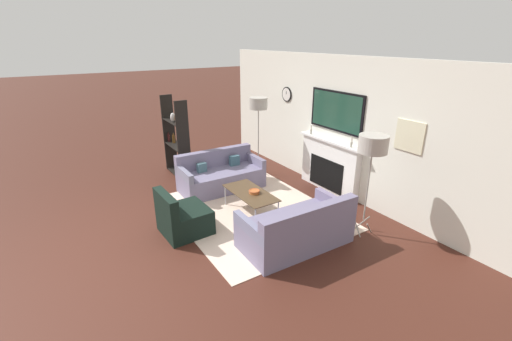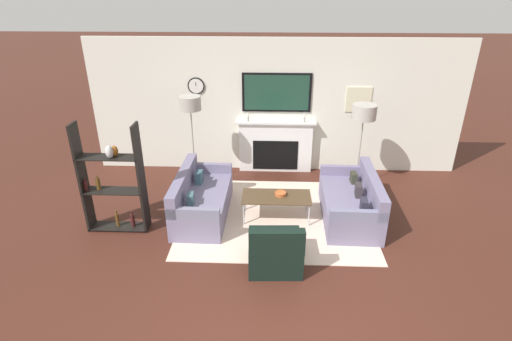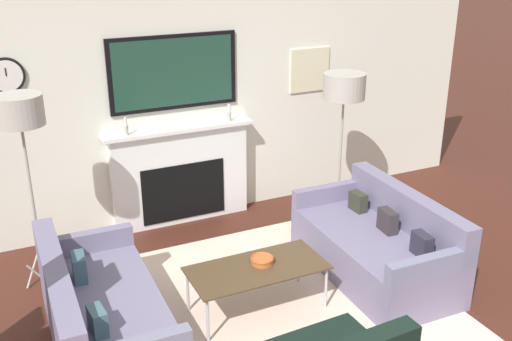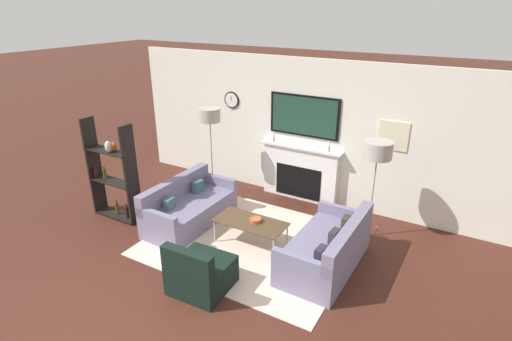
{
  "view_description": "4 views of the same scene",
  "coord_description": "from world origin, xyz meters",
  "px_view_note": "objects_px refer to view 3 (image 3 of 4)",
  "views": [
    {
      "loc": [
        4.74,
        -0.52,
        2.99
      ],
      "look_at": [
        -0.1,
        2.56,
        0.76
      ],
      "focal_mm": 24.0,
      "sensor_mm": 36.0,
      "label": 1
    },
    {
      "loc": [
        -0.1,
        -3.43,
        3.63
      ],
      "look_at": [
        -0.34,
        2.58,
        0.78
      ],
      "focal_mm": 28.0,
      "sensor_mm": 36.0,
      "label": 2
    },
    {
      "loc": [
        -1.84,
        -1.51,
        2.98
      ],
      "look_at": [
        0.34,
        3.09,
        0.97
      ],
      "focal_mm": 42.0,
      "sensor_mm": 36.0,
      "label": 3
    },
    {
      "loc": [
        2.8,
        -2.31,
        3.58
      ],
      "look_at": [
        -0.3,
        3.09,
        0.96
      ],
      "focal_mm": 28.0,
      "sensor_mm": 36.0,
      "label": 4
    }
  ],
  "objects_px": {
    "coffee_table": "(257,270)",
    "floor_lamp_left": "(19,114)",
    "floor_lamp_right": "(344,88)",
    "couch_left": "(101,317)",
    "couch_right": "(378,247)",
    "decorative_bowl": "(262,260)"
  },
  "relations": [
    {
      "from": "couch_right",
      "to": "floor_lamp_right",
      "type": "height_order",
      "value": "floor_lamp_right"
    },
    {
      "from": "couch_left",
      "to": "decorative_bowl",
      "type": "xyz_separation_m",
      "value": [
        1.35,
        -0.01,
        0.17
      ]
    },
    {
      "from": "couch_left",
      "to": "coffee_table",
      "type": "distance_m",
      "value": 1.29
    },
    {
      "from": "floor_lamp_right",
      "to": "floor_lamp_left",
      "type": "bearing_deg",
      "value": 180.0
    },
    {
      "from": "floor_lamp_left",
      "to": "coffee_table",
      "type": "bearing_deg",
      "value": -36.95
    },
    {
      "from": "coffee_table",
      "to": "floor_lamp_left",
      "type": "xyz_separation_m",
      "value": [
        -1.58,
        1.19,
        1.23
      ]
    },
    {
      "from": "couch_right",
      "to": "floor_lamp_left",
      "type": "height_order",
      "value": "floor_lamp_left"
    },
    {
      "from": "couch_right",
      "to": "decorative_bowl",
      "type": "xyz_separation_m",
      "value": [
        -1.2,
        -0.01,
        0.17
      ]
    },
    {
      "from": "couch_left",
      "to": "floor_lamp_right",
      "type": "xyz_separation_m",
      "value": [
        2.85,
        1.14,
        1.22
      ]
    },
    {
      "from": "floor_lamp_left",
      "to": "floor_lamp_right",
      "type": "bearing_deg",
      "value": -0.0
    },
    {
      "from": "couch_left",
      "to": "coffee_table",
      "type": "xyz_separation_m",
      "value": [
        1.28,
        -0.05,
        0.11
      ]
    },
    {
      "from": "couch_right",
      "to": "coffee_table",
      "type": "distance_m",
      "value": 1.27
    },
    {
      "from": "couch_right",
      "to": "floor_lamp_right",
      "type": "bearing_deg",
      "value": 75.43
    },
    {
      "from": "coffee_table",
      "to": "floor_lamp_left",
      "type": "distance_m",
      "value": 2.33
    },
    {
      "from": "floor_lamp_right",
      "to": "couch_right",
      "type": "bearing_deg",
      "value": -104.57
    },
    {
      "from": "coffee_table",
      "to": "couch_left",
      "type": "bearing_deg",
      "value": 177.7
    },
    {
      "from": "decorative_bowl",
      "to": "floor_lamp_right",
      "type": "distance_m",
      "value": 2.16
    },
    {
      "from": "coffee_table",
      "to": "decorative_bowl",
      "type": "distance_m",
      "value": 0.1
    },
    {
      "from": "couch_right",
      "to": "floor_lamp_right",
      "type": "xyz_separation_m",
      "value": [
        0.3,
        1.14,
        1.22
      ]
    },
    {
      "from": "decorative_bowl",
      "to": "floor_lamp_left",
      "type": "distance_m",
      "value": 2.33
    },
    {
      "from": "couch_left",
      "to": "couch_right",
      "type": "xyz_separation_m",
      "value": [
        2.55,
        -0.0,
        0.0
      ]
    },
    {
      "from": "couch_left",
      "to": "couch_right",
      "type": "height_order",
      "value": "couch_right"
    }
  ]
}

